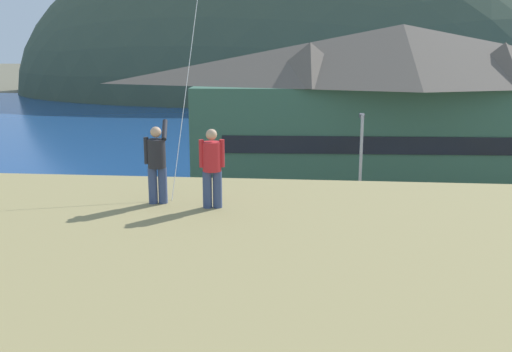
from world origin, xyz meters
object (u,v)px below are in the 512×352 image
(storage_shed_waterside, at_px, (244,150))
(moored_boat_wharfside, at_px, (262,151))
(harbor_lodge, at_px, (399,107))
(parked_car_front_row_end, at_px, (44,293))
(parked_car_front_row_silver, at_px, (145,233))
(parked_car_corner_spot, at_px, (363,242))
(parked_car_back_row_right, at_px, (465,248))
(parking_light_pole, at_px, (360,167))
(person_kite_flyer, at_px, (157,162))
(parked_car_mid_row_center, at_px, (249,241))
(parked_car_mid_row_near, at_px, (219,303))
(moored_boat_outer_mooring, at_px, (340,158))
(person_companion, at_px, (212,166))
(parked_car_front_row_red, at_px, (358,308))
(wharf_dock, at_px, (299,158))

(storage_shed_waterside, relative_size, moored_boat_wharfside, 0.97)
(harbor_lodge, bearing_deg, parked_car_front_row_end, -127.51)
(parked_car_front_row_silver, bearing_deg, harbor_lodge, 43.57)
(parked_car_corner_spot, distance_m, parked_car_back_row_right, 4.64)
(parking_light_pole, distance_m, person_kite_flyer, 19.26)
(parked_car_mid_row_center, bearing_deg, moored_boat_wharfside, 93.57)
(parked_car_front_row_silver, distance_m, person_kite_flyer, 16.64)
(storage_shed_waterside, xyz_separation_m, parked_car_front_row_silver, (-3.09, -16.40, -1.34))
(storage_shed_waterside, xyz_separation_m, parked_car_corner_spot, (7.62, -16.67, -1.34))
(moored_boat_wharfside, distance_m, person_kite_flyer, 40.70)
(parked_car_corner_spot, height_order, parked_car_back_row_right, same)
(parked_car_front_row_end, bearing_deg, parked_car_mid_row_near, -2.06)
(harbor_lodge, height_order, parked_car_mid_row_near, harbor_lodge)
(moored_boat_wharfside, bearing_deg, parked_car_corner_spot, -74.71)
(moored_boat_outer_mooring, relative_size, person_companion, 4.51)
(storage_shed_waterside, relative_size, parked_car_corner_spot, 1.53)
(parked_car_front_row_end, relative_size, parked_car_front_row_red, 1.00)
(moored_boat_outer_mooring, xyz_separation_m, parking_light_pole, (0.12, -19.49, 3.22))
(moored_boat_wharfside, distance_m, parked_car_front_row_red, 33.68)
(parked_car_front_row_red, bearing_deg, parked_car_corner_spot, 83.92)
(parked_car_front_row_end, bearing_deg, parked_car_front_row_silver, 75.98)
(wharf_dock, bearing_deg, harbor_lodge, -57.70)
(parking_light_pole, height_order, person_kite_flyer, person_kite_flyer)
(harbor_lodge, distance_m, parked_car_front_row_silver, 20.05)
(parked_car_front_row_red, bearing_deg, moored_boat_outer_mooring, 88.69)
(storage_shed_waterside, bearing_deg, person_kite_flyer, -86.95)
(storage_shed_waterside, bearing_deg, parked_car_back_row_right, -54.33)
(parked_car_front_row_end, height_order, parking_light_pole, parking_light_pole)
(moored_boat_wharfside, height_order, parked_car_mid_row_center, moored_boat_wharfside)
(parked_car_back_row_right, bearing_deg, parked_car_front_row_end, -158.80)
(parked_car_mid_row_center, height_order, parked_car_corner_spot, same)
(parked_car_front_row_silver, bearing_deg, parked_car_front_row_red, -37.11)
(parked_car_back_row_right, xyz_separation_m, person_companion, (-9.32, -14.10, 6.60))
(parked_car_corner_spot, height_order, parked_car_mid_row_near, same)
(parked_car_front_row_end, bearing_deg, parked_car_back_row_right, 21.20)
(wharf_dock, xyz_separation_m, parking_light_pole, (3.71, -21.07, 3.59))
(moored_boat_outer_mooring, height_order, parked_car_front_row_red, moored_boat_outer_mooring)
(parked_car_corner_spot, bearing_deg, moored_boat_outer_mooring, 90.20)
(parked_car_mid_row_near, distance_m, parking_light_pole, 12.74)
(parked_car_corner_spot, xyz_separation_m, parked_car_mid_row_near, (-5.79, -7.30, 0.00))
(harbor_lodge, xyz_separation_m, wharf_dock, (-7.01, 11.09, -5.77))
(parked_car_front_row_silver, xyz_separation_m, person_companion, (6.02, -14.76, 6.60))
(parked_car_front_row_end, height_order, parked_car_front_row_red, same)
(wharf_dock, height_order, parking_light_pole, parking_light_pole)
(wharf_dock, bearing_deg, parked_car_mid_row_near, -93.79)
(wharf_dock, bearing_deg, parked_car_front_row_silver, -106.06)
(moored_boat_outer_mooring, xyz_separation_m, parked_car_mid_row_center, (-5.35, -23.52, 0.34))
(parked_car_front_row_end, xyz_separation_m, person_companion, (7.85, -7.44, 6.60))
(parked_car_front_row_red, height_order, parked_car_mid_row_near, same)
(parked_car_front_row_red, bearing_deg, person_companion, -118.39)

